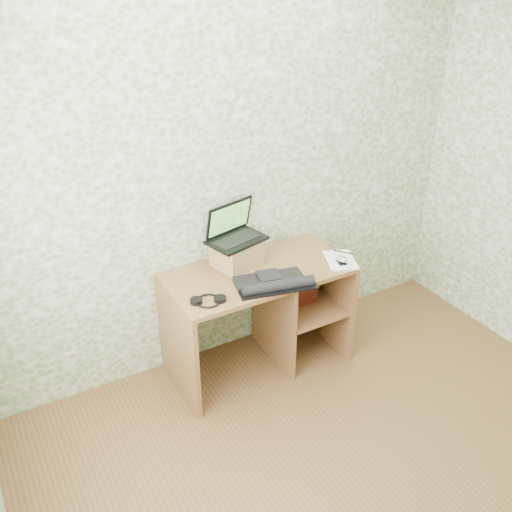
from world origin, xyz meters
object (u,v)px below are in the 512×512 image
laptop (234,231)px  keyboard (273,282)px  notepad (340,260)px  desk (266,300)px  riser (237,253)px

laptop → keyboard: 0.44m
laptop → notepad: laptop is taller
notepad → desk: bearing=-179.4°
riser → notepad: bearing=-25.9°
laptop → keyboard: size_ratio=0.82×
riser → keyboard: size_ratio=0.57×
riser → notepad: size_ratio=1.07×
riser → keyboard: riser is taller
notepad → laptop: bearing=173.7°
desk → laptop: laptop is taller
riser → keyboard: 0.36m
keyboard → notepad: size_ratio=1.89×
desk → notepad: (0.46, -0.18, 0.28)m
laptop → keyboard: laptop is taller
desk → notepad: 0.57m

